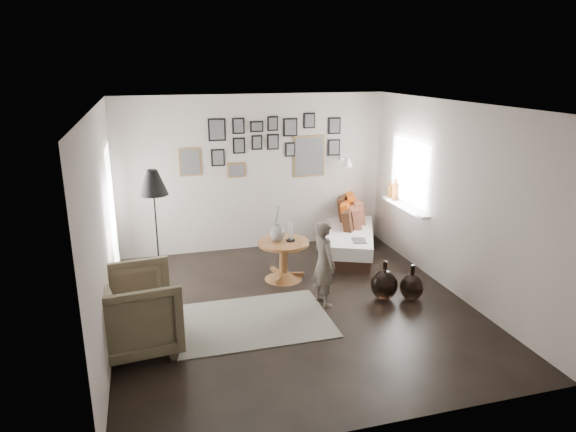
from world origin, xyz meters
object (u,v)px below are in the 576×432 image
object	(u,v)px
armchair	(133,311)
daybed	(347,235)
pedestal_table	(283,262)
child	(324,263)
floor_lamp	(153,187)
demijohn_small	(412,287)
vase	(278,231)
demijohn_large	(384,284)
magazine_basket	(170,326)

from	to	relation	value
armchair	daybed	bearing A→B (deg)	-62.66
pedestal_table	child	distance (m)	1.03
daybed	floor_lamp	bearing A→B (deg)	-144.03
daybed	child	size ratio (longest dim) A/B	1.68
pedestal_table	demijohn_small	world-z (taller)	pedestal_table
demijohn_small	child	xyz separation A→B (m)	(-1.19, 0.20, 0.39)
pedestal_table	armchair	size ratio (longest dim) A/B	0.75
daybed	floor_lamp	distance (m)	3.39
pedestal_table	daybed	bearing A→B (deg)	31.92
pedestal_table	vase	size ratio (longest dim) A/B	1.40
armchair	demijohn_small	distance (m)	3.60
floor_lamp	demijohn_large	world-z (taller)	floor_lamp
pedestal_table	vase	bearing A→B (deg)	165.96
daybed	armchair	distance (m)	4.11
daybed	child	bearing A→B (deg)	-96.86
daybed	floor_lamp	size ratio (longest dim) A/B	1.14
vase	demijohn_small	world-z (taller)	vase
pedestal_table	daybed	distance (m)	1.57
vase	daybed	size ratio (longest dim) A/B	0.27
pedestal_table	vase	world-z (taller)	vase
pedestal_table	demijohn_small	size ratio (longest dim) A/B	1.50
child	daybed	bearing A→B (deg)	-43.84
floor_lamp	demijohn_large	distance (m)	3.37
daybed	armchair	world-z (taller)	armchair
floor_lamp	demijohn_large	size ratio (longest dim) A/B	3.12
magazine_basket	demijohn_large	size ratio (longest dim) A/B	0.71
demijohn_small	child	distance (m)	1.27
demijohn_large	pedestal_table	bearing A→B (deg)	137.98
pedestal_table	floor_lamp	distance (m)	2.14
demijohn_large	child	size ratio (longest dim) A/B	0.47
demijohn_large	child	world-z (taller)	child
armchair	pedestal_table	bearing A→B (deg)	-61.86
demijohn_small	armchair	bearing A→B (deg)	-175.54
armchair	magazine_basket	distance (m)	0.48
pedestal_table	vase	xyz separation A→B (m)	(-0.08, 0.02, 0.48)
armchair	demijohn_large	xyz separation A→B (m)	(3.23, 0.40, -0.24)
vase	daybed	world-z (taller)	vase
pedestal_table	demijohn_small	distance (m)	1.87
magazine_basket	child	bearing A→B (deg)	11.51
magazine_basket	child	distance (m)	2.08
vase	magazine_basket	distance (m)	2.20
daybed	magazine_basket	bearing A→B (deg)	-120.71
floor_lamp	vase	bearing A→B (deg)	-4.66
floor_lamp	demijohn_large	bearing A→B (deg)	-22.09
vase	demijohn_small	xyz separation A→B (m)	(1.56, -1.16, -0.56)
magazine_basket	vase	bearing A→B (deg)	39.98
pedestal_table	daybed	world-z (taller)	daybed
floor_lamp	magazine_basket	distance (m)	1.98
demijohn_large	child	bearing A→B (deg)	174.72
magazine_basket	daybed	bearing A→B (deg)	35.58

